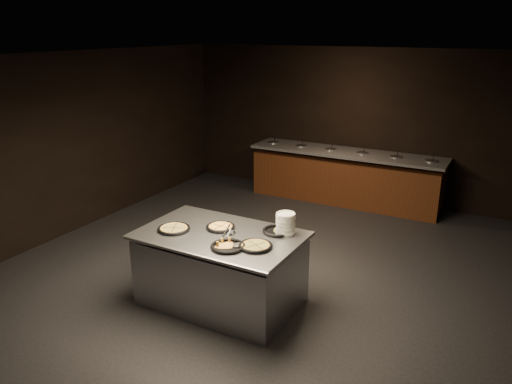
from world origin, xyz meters
TOP-DOWN VIEW (x-y plane):
  - room at (0.00, 0.00)m, footprint 7.02×8.02m
  - salad_bar at (0.00, 3.56)m, footprint 3.70×0.83m
  - serving_counter at (-0.10, -0.76)m, footprint 1.94×1.25m
  - plate_stack at (0.59, -0.40)m, footprint 0.23×0.23m
  - pan_veggie_whole at (-0.64, -0.93)m, footprint 0.39×0.39m
  - pan_cheese_whole at (-0.17, -0.62)m, footprint 0.35×0.35m
  - pan_cheese_slices_a at (0.49, -0.40)m, footprint 0.36×0.36m
  - pan_cheese_slices_b at (0.20, -1.06)m, footprint 0.39×0.39m
  - pan_veggie_slices at (0.46, -0.90)m, footprint 0.38×0.38m
  - server_left at (0.04, -0.80)m, footprint 0.09×0.29m
  - server_right at (0.19, -0.91)m, footprint 0.25×0.26m

SIDE VIEW (x-z plane):
  - salad_bar at x=0.00m, z-range -0.15..1.03m
  - serving_counter at x=-0.10m, z-range -0.02..0.90m
  - pan_cheese_slices_b at x=0.20m, z-range 0.92..0.96m
  - pan_cheese_slices_a at x=0.49m, z-range 0.92..0.96m
  - pan_cheese_whole at x=-0.17m, z-range 0.92..0.96m
  - pan_veggie_slices at x=0.46m, z-range 0.92..0.96m
  - pan_veggie_whole at x=-0.64m, z-range 0.92..0.96m
  - server_left at x=0.04m, z-range 0.92..1.06m
  - server_right at x=0.19m, z-range 0.91..1.07m
  - plate_stack at x=0.59m, z-range 0.92..1.18m
  - room at x=0.00m, z-range -0.01..2.91m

